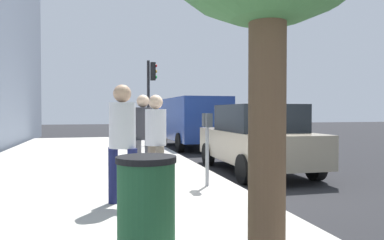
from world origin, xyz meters
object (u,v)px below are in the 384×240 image
pedestrian_at_meter (156,135)px  parked_van_far (192,119)px  pedestrian_bystander (122,133)px  traffic_signal (151,88)px  parking_meter (207,134)px  parking_officer (143,130)px  trash_bin (146,208)px  parked_sedan_near (256,138)px

pedestrian_at_meter → parked_van_far: (8.99, -2.99, 0.08)m
pedestrian_bystander → parked_van_far: 10.50m
pedestrian_bystander → traffic_signal: size_ratio=0.52×
parking_meter → parking_officer: parking_officer is taller
parking_meter → pedestrian_bystander: size_ratio=0.76×
parked_van_far → trash_bin: bearing=163.5°
traffic_signal → pedestrian_at_meter: bearing=172.6°
pedestrian_at_meter → parked_sedan_near: 3.73m
pedestrian_bystander → traffic_signal: (9.67, -1.80, 1.31)m
parking_meter → parking_officer: bearing=50.6°
parking_meter → parked_sedan_near: parked_sedan_near is taller
pedestrian_bystander → parked_van_far: bearing=27.1°
parking_officer → parked_van_far: 8.47m
pedestrian_bystander → parking_officer: 2.05m
parking_officer → trash_bin: parking_officer is taller
trash_bin → parked_van_far: bearing=-16.5°
parking_officer → trash_bin: bearing=-55.3°
pedestrian_bystander → parked_sedan_near: 4.78m
pedestrian_at_meter → pedestrian_bystander: bearing=-140.8°
parking_meter → parked_van_far: bearing=-12.5°
pedestrian_at_meter → parked_sedan_near: bearing=22.8°
parking_officer → parked_sedan_near: (1.11, -3.09, -0.32)m
pedestrian_at_meter → parked_van_far: bearing=57.8°
parking_officer → parked_sedan_near: bearing=60.8°
pedestrian_at_meter → parking_officer: bearing=81.2°
parking_meter → traffic_signal: bearing=-0.8°
pedestrian_at_meter → traffic_signal: size_ratio=0.48×
parking_meter → parked_sedan_near: (2.04, -1.96, -0.27)m
pedestrian_at_meter → traffic_signal: traffic_signal is taller
parked_sedan_near → trash_bin: (-5.23, 3.55, -0.24)m
pedestrian_at_meter → parked_sedan_near: (2.22, -2.99, -0.28)m
parked_sedan_near → parking_officer: bearing=109.7°
parking_meter → parked_sedan_near: size_ratio=0.32×
pedestrian_bystander → parking_officer: pedestrian_bystander is taller
pedestrian_bystander → trash_bin: (-2.15, -0.09, -0.60)m
parking_meter → pedestrian_at_meter: pedestrian_at_meter is taller
parking_officer → traffic_signal: traffic_signal is taller
parked_sedan_near → traffic_signal: bearing=15.6°
parking_officer → pedestrian_bystander: bearing=-64.5°
pedestrian_bystander → parking_officer: bearing=31.8°
pedestrian_at_meter → parking_officer: (1.11, 0.10, 0.04)m
traffic_signal → trash_bin: size_ratio=3.56×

